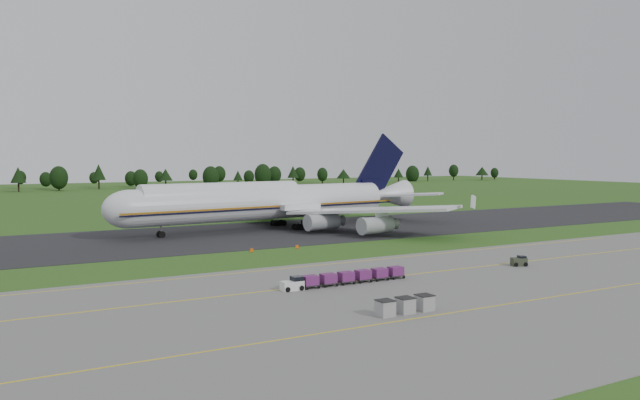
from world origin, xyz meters
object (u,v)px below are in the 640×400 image
aircraft (271,201)px  edge_markers (275,249)px  baggage_train (344,278)px  utility_cart (519,262)px  uld_row (405,305)px

aircraft → edge_markers: (-11.85, -27.66, -5.71)m
baggage_train → utility_cart: bearing=-2.3°
aircraft → uld_row: (-18.14, -71.69, -5.13)m
aircraft → edge_markers: 30.63m
aircraft → baggage_train: size_ratio=4.43×
utility_cart → edge_markers: size_ratio=0.27×
utility_cart → uld_row: bearing=-155.5°
aircraft → uld_row: aircraft is taller
utility_cart → uld_row: size_ratio=0.37×
uld_row → baggage_train: bearing=82.7°
utility_cart → uld_row: (-30.13, -13.73, 0.24)m
aircraft → uld_row: size_ratio=11.69×
aircraft → baggage_train: 59.32m
baggage_train → utility_cart: size_ratio=7.12×
edge_markers → utility_cart: bearing=-51.8°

